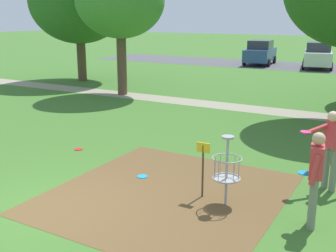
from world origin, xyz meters
The scene contains 13 objects.
ground_plane centered at (0.00, 0.00, 0.00)m, with size 160.00×160.00×0.00m, color #3D6B28.
dirt_tee_pad centered at (1.69, 1.85, 0.00)m, with size 4.51×4.82×0.01m, color brown.
disc_golf_basket centered at (2.87, 1.99, 0.75)m, with size 0.98×0.58×1.39m.
player_foreground_watching centered at (4.53, 3.74, 0.99)m, with size 1.02×0.73×1.71m.
player_throwing centered at (4.56, 1.90, 0.97)m, with size 0.43×0.49×1.71m.
frisbee_near_basket centered at (-1.92, 3.19, 0.01)m, with size 0.22×0.22×0.02m, color red.
frisbee_by_tee centered at (0.73, 2.37, 0.01)m, with size 0.24×0.24×0.02m, color #1E93DB.
tree_near_right centered at (-5.86, 10.71, 4.27)m, with size 4.03×4.03×6.01m.
tree_far_left centered at (-10.36, 13.05, 4.36)m, with size 5.38×5.38×6.66m.
parking_lot_strip centered at (0.00, 26.40, 0.00)m, with size 36.00×6.00×0.01m, color #4C4C51.
parked_car_leftmost centered at (-4.18, 26.25, 0.92)m, with size 2.34×4.38×1.84m.
parked_car_center_left centered at (0.12, 25.96, 0.92)m, with size 2.56×4.46×1.84m.
gravel_path centered at (0.00, 10.63, 0.00)m, with size 40.00×1.35×0.00m, color gray.
Camera 1 is at (5.68, -5.07, 3.56)m, focal length 44.47 mm.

